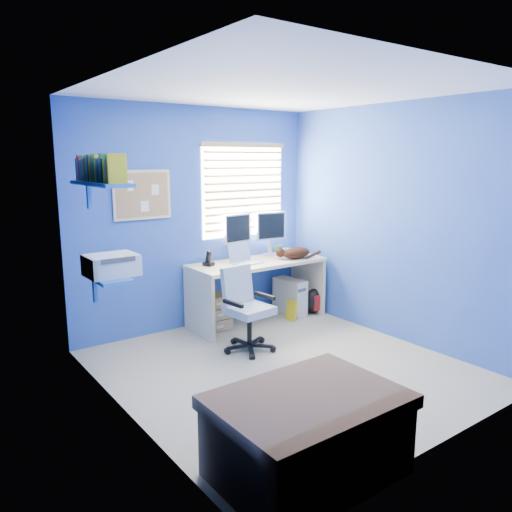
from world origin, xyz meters
TOP-DOWN VIEW (x-y plane):
  - floor at (0.00, 0.00)m, footprint 3.00×3.20m
  - ceiling at (0.00, 0.00)m, footprint 3.00×3.20m
  - wall_back at (0.00, 1.60)m, footprint 3.00×0.01m
  - wall_front at (0.00, -1.60)m, footprint 3.00×0.01m
  - wall_left at (-1.50, 0.00)m, footprint 0.01×3.20m
  - wall_right at (1.50, 0.00)m, footprint 0.01×3.20m
  - desk at (0.61, 1.26)m, footprint 1.64×0.65m
  - laptop at (0.43, 1.21)m, footprint 0.37×0.31m
  - monitor_left at (0.50, 1.52)m, footprint 0.41×0.18m
  - monitor_right at (0.96, 1.46)m, footprint 0.41×0.16m
  - phone at (0.02, 1.37)m, footprint 0.13×0.14m
  - mug at (1.12, 1.50)m, footprint 0.10×0.09m
  - cd_spindle at (1.17, 1.41)m, footprint 0.13×0.13m
  - cat at (1.08, 1.10)m, footprint 0.43×0.33m
  - tower_pc at (1.12, 1.25)m, footprint 0.23×0.46m
  - drawer_boxes at (0.04, 1.33)m, footprint 0.35×0.28m
  - yellow_book at (0.98, 1.05)m, footprint 0.03×0.17m
  - backpack at (1.38, 1.09)m, footprint 0.30×0.25m
  - bed_corner at (-0.89, -1.31)m, footprint 1.09×0.78m
  - office_chair at (-0.00, 0.60)m, footprint 0.54×0.54m
  - window_blinds at (0.65, 1.57)m, footprint 1.15×0.05m
  - corkboard at (-0.65, 1.58)m, footprint 0.64×0.02m
  - wall_shelves at (-1.35, 0.75)m, footprint 0.42×0.90m

SIDE VIEW (x-z plane):
  - floor at x=0.00m, z-range 0.00..0.00m
  - yellow_book at x=0.98m, z-range 0.00..0.24m
  - backpack at x=1.38m, z-range 0.00..0.32m
  - drawer_boxes at x=0.04m, z-range 0.00..0.41m
  - tower_pc at x=1.12m, z-range 0.00..0.45m
  - bed_corner at x=-0.89m, z-range 0.00..0.52m
  - office_chair at x=0.00m, z-range -0.11..0.74m
  - desk at x=0.61m, z-range 0.00..0.74m
  - cd_spindle at x=1.17m, z-range 0.74..0.81m
  - mug at x=1.12m, z-range 0.74..0.84m
  - cat at x=1.08m, z-range 0.74..0.88m
  - phone at x=0.02m, z-range 0.74..0.91m
  - laptop at x=0.43m, z-range 0.74..0.96m
  - monitor_left at x=0.50m, z-range 0.74..1.28m
  - monitor_right at x=0.96m, z-range 0.74..1.28m
  - wall_back at x=0.00m, z-range 0.00..2.50m
  - wall_front at x=0.00m, z-range 0.00..2.50m
  - wall_left at x=-1.50m, z-range 0.00..2.50m
  - wall_right at x=1.50m, z-range 0.00..2.50m
  - wall_shelves at x=-1.35m, z-range 0.91..1.96m
  - corkboard at x=-0.65m, z-range 1.29..1.81m
  - window_blinds at x=0.65m, z-range 1.00..2.10m
  - ceiling at x=0.00m, z-range 2.50..2.50m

